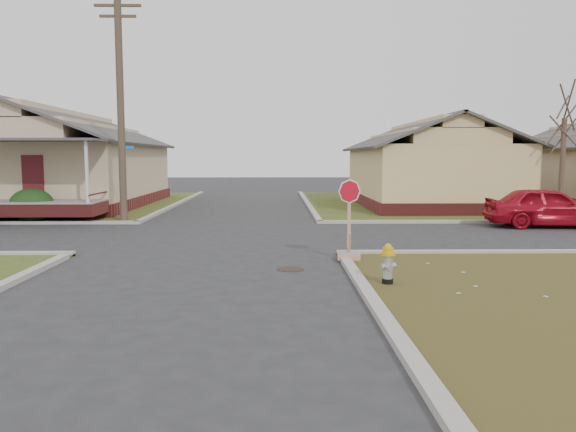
{
  "coord_description": "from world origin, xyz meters",
  "views": [
    {
      "loc": [
        1.89,
        -13.42,
        2.62
      ],
      "look_at": [
        2.18,
        1.0,
        1.1
      ],
      "focal_mm": 35.0,
      "sensor_mm": 36.0,
      "label": 1
    }
  ],
  "objects_px": {
    "fire_hydrant": "(388,262)",
    "red_sedan": "(547,207)",
    "utility_pole": "(121,104)",
    "stop_sign": "(349,242)"
  },
  "relations": [
    {
      "from": "fire_hydrant",
      "to": "red_sedan",
      "type": "relative_size",
      "value": 0.19
    },
    {
      "from": "utility_pole",
      "to": "stop_sign",
      "type": "height_order",
      "value": "utility_pole"
    },
    {
      "from": "utility_pole",
      "to": "stop_sign",
      "type": "xyz_separation_m",
      "value": [
        7.91,
        -8.33,
        -4.18
      ]
    },
    {
      "from": "utility_pole",
      "to": "fire_hydrant",
      "type": "height_order",
      "value": "utility_pole"
    },
    {
      "from": "utility_pole",
      "to": "fire_hydrant",
      "type": "xyz_separation_m",
      "value": [
        8.35,
        -11.12,
        -4.16
      ]
    },
    {
      "from": "fire_hydrant",
      "to": "red_sedan",
      "type": "height_order",
      "value": "red_sedan"
    },
    {
      "from": "utility_pole",
      "to": "red_sedan",
      "type": "height_order",
      "value": "utility_pole"
    },
    {
      "from": "fire_hydrant",
      "to": "stop_sign",
      "type": "height_order",
      "value": "stop_sign"
    },
    {
      "from": "stop_sign",
      "to": "red_sedan",
      "type": "height_order",
      "value": "stop_sign"
    },
    {
      "from": "fire_hydrant",
      "to": "red_sedan",
      "type": "bearing_deg",
      "value": 25.88
    }
  ]
}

